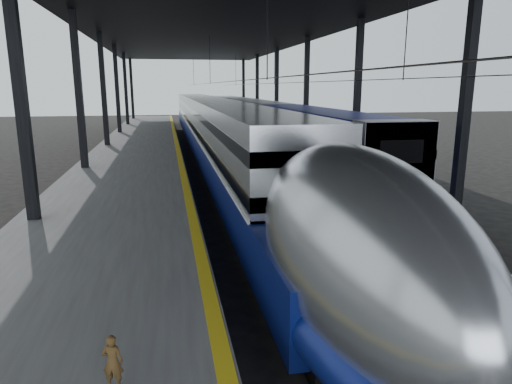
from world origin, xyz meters
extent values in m
plane|color=black|center=(0.00, 0.00, 0.00)|extent=(160.00, 160.00, 0.00)
cube|color=#4C4C4F|center=(-3.50, 20.00, 0.50)|extent=(6.00, 80.00, 1.00)
cube|color=gold|center=(-0.70, 20.00, 1.00)|extent=(0.30, 80.00, 0.01)
cube|color=slate|center=(1.28, 20.00, 0.08)|extent=(0.08, 80.00, 0.16)
cube|color=slate|center=(2.72, 20.00, 0.08)|extent=(0.08, 80.00, 0.16)
cube|color=slate|center=(6.28, 20.00, 0.08)|extent=(0.08, 80.00, 0.16)
cube|color=slate|center=(7.72, 20.00, 0.08)|extent=(0.08, 80.00, 0.16)
cube|color=black|center=(-5.80, 5.00, 4.50)|extent=(0.35, 0.35, 9.00)
cube|color=black|center=(9.60, 5.00, 4.50)|extent=(0.35, 0.35, 9.00)
cube|color=black|center=(-5.80, 15.00, 4.50)|extent=(0.35, 0.35, 9.00)
cube|color=black|center=(9.60, 15.00, 4.50)|extent=(0.35, 0.35, 9.00)
cube|color=black|center=(-5.80, 25.00, 4.50)|extent=(0.35, 0.35, 9.00)
cube|color=black|center=(9.60, 25.00, 4.50)|extent=(0.35, 0.35, 9.00)
cube|color=black|center=(-5.80, 35.00, 4.50)|extent=(0.35, 0.35, 9.00)
cube|color=black|center=(9.60, 35.00, 4.50)|extent=(0.35, 0.35, 9.00)
cube|color=black|center=(-5.80, 45.00, 4.50)|extent=(0.35, 0.35, 9.00)
cube|color=black|center=(9.60, 45.00, 4.50)|extent=(0.35, 0.35, 9.00)
cube|color=black|center=(-5.80, 55.00, 4.50)|extent=(0.35, 0.35, 9.00)
cube|color=black|center=(9.60, 55.00, 4.50)|extent=(0.35, 0.35, 9.00)
cube|color=black|center=(1.90, 20.00, 9.25)|extent=(18.00, 75.00, 0.45)
cylinder|color=slate|center=(2.00, 20.00, 5.50)|extent=(0.03, 74.00, 0.03)
cylinder|color=slate|center=(7.00, 20.00, 5.50)|extent=(0.03, 74.00, 0.03)
cube|color=#AFB2B6|center=(2.00, 28.84, 2.30)|extent=(2.90, 57.00, 4.00)
cube|color=navy|center=(2.00, 27.34, 1.05)|extent=(2.98, 62.00, 1.55)
cube|color=silver|center=(2.00, 28.84, 1.85)|extent=(3.00, 57.00, 0.10)
cube|color=black|center=(2.00, 28.84, 3.45)|extent=(2.94, 57.00, 0.42)
cube|color=black|center=(2.00, 28.84, 2.30)|extent=(2.94, 57.00, 0.42)
ellipsoid|color=#AFB2B6|center=(2.00, -2.66, 2.15)|extent=(2.90, 8.40, 4.00)
ellipsoid|color=navy|center=(2.00, -2.66, 1.00)|extent=(2.98, 8.40, 1.70)
ellipsoid|color=black|center=(2.00, -5.26, 2.95)|extent=(1.50, 2.20, 0.90)
cube|color=black|center=(2.00, -2.66, 0.20)|extent=(2.20, 2.60, 0.40)
cube|color=black|center=(2.00, 19.34, 0.20)|extent=(2.20, 2.60, 0.40)
cube|color=navy|center=(7.00, 13.77, 2.04)|extent=(2.85, 18.00, 3.87)
cube|color=#94969C|center=(7.00, 5.37, 2.04)|extent=(2.90, 1.20, 3.92)
cube|color=black|center=(7.00, 4.75, 2.90)|extent=(1.73, 0.06, 0.87)
cube|color=#B30D17|center=(7.00, 4.75, 1.58)|extent=(1.22, 0.06, 0.56)
cube|color=#94969C|center=(7.00, 32.77, 2.04)|extent=(2.85, 18.00, 3.87)
cube|color=#94969C|center=(7.00, 51.77, 2.04)|extent=(2.85, 18.00, 3.87)
cube|color=black|center=(7.00, 7.77, 0.18)|extent=(2.24, 2.40, 0.36)
cube|color=black|center=(7.00, 29.77, 0.18)|extent=(2.24, 2.40, 0.36)
imported|color=#4F381A|center=(-2.31, -4.48, 1.42)|extent=(0.34, 0.26, 0.83)
camera|label=1|loc=(-1.42, -10.51, 5.21)|focal=32.00mm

